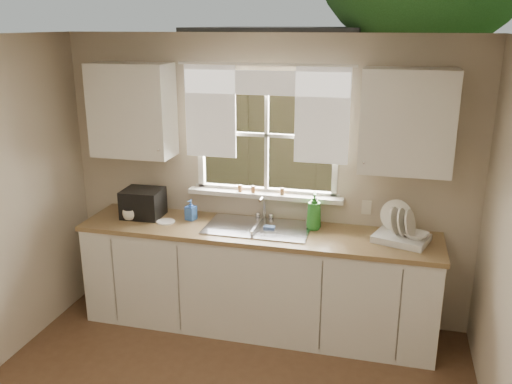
% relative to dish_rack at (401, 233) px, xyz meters
% --- Properties ---
extents(room_walls, '(3.62, 4.02, 2.50)m').
position_rel_dish_rack_xyz_m(room_walls, '(-1.17, -1.78, 0.26)').
color(room_walls, beige).
rests_on(room_walls, ground).
extents(ceiling, '(3.60, 4.00, 0.02)m').
position_rel_dish_rack_xyz_m(ceiling, '(-1.17, -1.72, 1.52)').
color(ceiling, silver).
rests_on(ceiling, room_walls).
extents(window, '(1.38, 0.16, 1.06)m').
position_rel_dish_rack_xyz_m(window, '(-1.17, 0.28, 0.51)').
color(window, white).
rests_on(window, room_walls).
extents(curtains, '(1.50, 0.03, 0.81)m').
position_rel_dish_rack_xyz_m(curtains, '(-1.17, 0.23, 0.95)').
color(curtains, white).
rests_on(curtains, room_walls).
extents(base_cabinets, '(3.00, 0.62, 0.87)m').
position_rel_dish_rack_xyz_m(base_cabinets, '(-1.17, -0.04, -0.55)').
color(base_cabinets, white).
rests_on(base_cabinets, ground).
extents(countertop, '(3.04, 0.65, 0.04)m').
position_rel_dish_rack_xyz_m(countertop, '(-1.17, -0.04, -0.09)').
color(countertop, olive).
rests_on(countertop, base_cabinets).
extents(upper_cabinet_left, '(0.70, 0.33, 0.80)m').
position_rel_dish_rack_xyz_m(upper_cabinet_left, '(-2.32, 0.11, 0.87)').
color(upper_cabinet_left, white).
rests_on(upper_cabinet_left, room_walls).
extents(upper_cabinet_right, '(0.70, 0.33, 0.80)m').
position_rel_dish_rack_xyz_m(upper_cabinet_right, '(-0.02, 0.11, 0.87)').
color(upper_cabinet_right, white).
rests_on(upper_cabinet_right, room_walls).
extents(wall_outlet, '(0.08, 0.01, 0.12)m').
position_rel_dish_rack_xyz_m(wall_outlet, '(-0.29, 0.27, 0.10)').
color(wall_outlet, beige).
rests_on(wall_outlet, room_walls).
extents(sill_jars, '(0.42, 0.04, 0.06)m').
position_rel_dish_rack_xyz_m(sill_jars, '(-1.22, 0.22, 0.20)').
color(sill_jars, brown).
rests_on(sill_jars, window).
extents(sink, '(0.88, 0.52, 0.40)m').
position_rel_dish_rack_xyz_m(sink, '(-1.17, -0.01, -0.14)').
color(sink, '#B7B7BC').
rests_on(sink, countertop).
extents(dish_rack, '(0.48, 0.41, 0.30)m').
position_rel_dish_rack_xyz_m(dish_rack, '(0.00, 0.00, 0.00)').
color(dish_rack, silver).
rests_on(dish_rack, countertop).
extents(bowl, '(0.24, 0.24, 0.05)m').
position_rel_dish_rack_xyz_m(bowl, '(0.12, -0.05, 0.01)').
color(bowl, white).
rests_on(bowl, dish_rack).
extents(soap_bottle_a, '(0.15, 0.15, 0.32)m').
position_rel_dish_rack_xyz_m(soap_bottle_a, '(-0.71, 0.09, 0.09)').
color(soap_bottle_a, '#2B832A').
rests_on(soap_bottle_a, countertop).
extents(soap_bottle_b, '(0.10, 0.10, 0.18)m').
position_rel_dish_rack_xyz_m(soap_bottle_b, '(-1.79, 0.05, 0.02)').
color(soap_bottle_b, blue).
rests_on(soap_bottle_b, countertop).
extents(soap_bottle_c, '(0.14, 0.14, 0.16)m').
position_rel_dish_rack_xyz_m(soap_bottle_c, '(-2.40, 0.13, 0.01)').
color(soap_bottle_c, beige).
rests_on(soap_bottle_c, countertop).
extents(saucer, '(0.16, 0.16, 0.01)m').
position_rel_dish_rack_xyz_m(saucer, '(-1.98, -0.07, -0.06)').
color(saucer, white).
rests_on(saucer, countertop).
extents(cup, '(0.17, 0.17, 0.10)m').
position_rel_dish_rack_xyz_m(cup, '(-2.31, -0.09, -0.02)').
color(cup, white).
rests_on(cup, countertop).
extents(black_appliance, '(0.35, 0.31, 0.25)m').
position_rel_dish_rack_xyz_m(black_appliance, '(-2.24, 0.03, 0.05)').
color(black_appliance, black).
rests_on(black_appliance, countertop).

